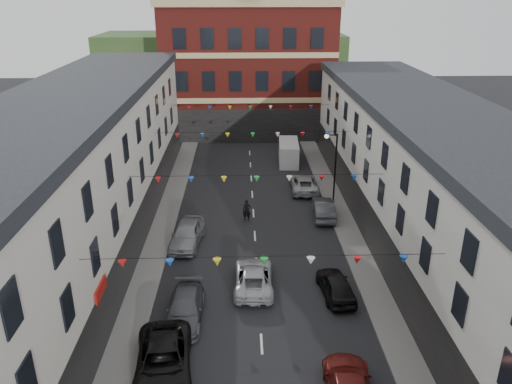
{
  "coord_description": "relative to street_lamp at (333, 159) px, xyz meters",
  "views": [
    {
      "loc": [
        -0.91,
        -24.55,
        16.7
      ],
      "look_at": [
        0.05,
        7.02,
        3.87
      ],
      "focal_mm": 35.0,
      "sensor_mm": 36.0,
      "label": 1
    }
  ],
  "objects": [
    {
      "name": "ground",
      "position": [
        -6.55,
        -14.0,
        -3.9
      ],
      "size": [
        160.0,
        160.0,
        0.0
      ],
      "primitive_type": "plane",
      "color": "black",
      "rests_on": "ground"
    },
    {
      "name": "pavement_left",
      "position": [
        -13.45,
        -12.0,
        -3.83
      ],
      "size": [
        1.8,
        64.0,
        0.15
      ],
      "primitive_type": "cube",
      "color": "#605E5B",
      "rests_on": "ground"
    },
    {
      "name": "pavement_right",
      "position": [
        0.35,
        -12.0,
        -3.83
      ],
      "size": [
        1.8,
        64.0,
        0.15
      ],
      "primitive_type": "cube",
      "color": "#605E5B",
      "rests_on": "ground"
    },
    {
      "name": "terrace_left",
      "position": [
        -18.33,
        -13.0,
        1.44
      ],
      "size": [
        8.4,
        56.0,
        10.7
      ],
      "color": "beige",
      "rests_on": "ground"
    },
    {
      "name": "terrace_right",
      "position": [
        5.23,
        -13.0,
        0.95
      ],
      "size": [
        8.4,
        56.0,
        9.7
      ],
      "color": "silver",
      "rests_on": "ground"
    },
    {
      "name": "civic_building",
      "position": [
        -6.55,
        23.95,
        4.23
      ],
      "size": [
        20.6,
        13.3,
        18.5
      ],
      "color": "maroon",
      "rests_on": "ground"
    },
    {
      "name": "clock_tower",
      "position": [
        -14.05,
        21.0,
        11.03
      ],
      "size": [
        5.6,
        5.6,
        30.0
      ],
      "color": "maroon",
      "rests_on": "ground"
    },
    {
      "name": "distant_hill",
      "position": [
        -10.55,
        48.0,
        1.1
      ],
      "size": [
        40.0,
        14.0,
        10.0
      ],
      "primitive_type": "cube",
      "color": "#294B23",
      "rests_on": "ground"
    },
    {
      "name": "street_lamp",
      "position": [
        0.0,
        0.0,
        0.0
      ],
      "size": [
        1.1,
        0.36,
        6.0
      ],
      "color": "black",
      "rests_on": "ground"
    },
    {
      "name": "car_left_c",
      "position": [
        -11.18,
        -20.03,
        -3.13
      ],
      "size": [
        3.09,
        5.79,
        1.55
      ],
      "primitive_type": "imported",
      "rotation": [
        0.0,
        0.0,
        0.1
      ],
      "color": "black",
      "rests_on": "ground"
    },
    {
      "name": "car_left_d",
      "position": [
        -10.61,
        -15.79,
        -3.22
      ],
      "size": [
        2.02,
        4.76,
        1.37
      ],
      "primitive_type": "imported",
      "rotation": [
        0.0,
        0.0,
        -0.02
      ],
      "color": "#43444B",
      "rests_on": "ground"
    },
    {
      "name": "car_left_e",
      "position": [
        -11.34,
        -7.11,
        -3.08
      ],
      "size": [
        2.51,
        5.03,
        1.65
      ],
      "primitive_type": "imported",
      "rotation": [
        0.0,
        0.0,
        -0.12
      ],
      "color": "gray",
      "rests_on": "ground"
    },
    {
      "name": "car_right_d",
      "position": [
        -2.03,
        -13.81,
        -3.2
      ],
      "size": [
        2.03,
        4.25,
        1.4
      ],
      "primitive_type": "imported",
      "rotation": [
        0.0,
        0.0,
        3.23
      ],
      "color": "black",
      "rests_on": "ground"
    },
    {
      "name": "car_right_e",
      "position": [
        -1.05,
        -2.86,
        -3.17
      ],
      "size": [
        1.79,
        4.51,
        1.46
      ],
      "primitive_type": "imported",
      "rotation": [
        0.0,
        0.0,
        3.08
      ],
      "color": "#414348",
      "rests_on": "ground"
    },
    {
      "name": "car_right_f",
      "position": [
        -1.92,
        2.8,
        -3.21
      ],
      "size": [
        2.4,
        5.03,
        1.38
      ],
      "primitive_type": "imported",
      "rotation": [
        0.0,
        0.0,
        3.12
      ],
      "color": "#A5A9AA",
      "rests_on": "ground"
    },
    {
      "name": "moving_car",
      "position": [
        -6.81,
        -12.73,
        -3.21
      ],
      "size": [
        2.43,
        5.03,
        1.38
      ],
      "primitive_type": "imported",
      "rotation": [
        0.0,
        0.0,
        3.11
      ],
      "color": "#9DA0A4",
      "rests_on": "ground"
    },
    {
      "name": "white_van",
      "position": [
        -2.58,
        10.61,
        -2.79
      ],
      "size": [
        2.21,
        5.12,
        2.22
      ],
      "primitive_type": "cube",
      "rotation": [
        0.0,
        0.0,
        -0.06
      ],
      "color": "silver",
      "rests_on": "ground"
    },
    {
      "name": "pedestrian",
      "position": [
        -7.1,
        -3.36,
        -3.02
      ],
      "size": [
        0.71,
        0.52,
        1.77
      ],
      "primitive_type": "imported",
      "rotation": [
        0.0,
        0.0,
        -0.16
      ],
      "color": "black",
      "rests_on": "ground"
    }
  ]
}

